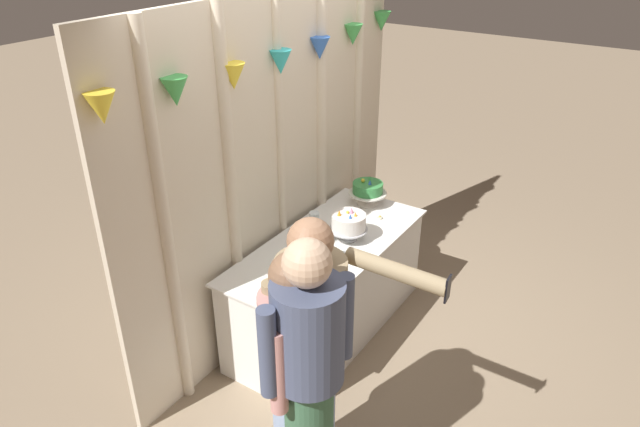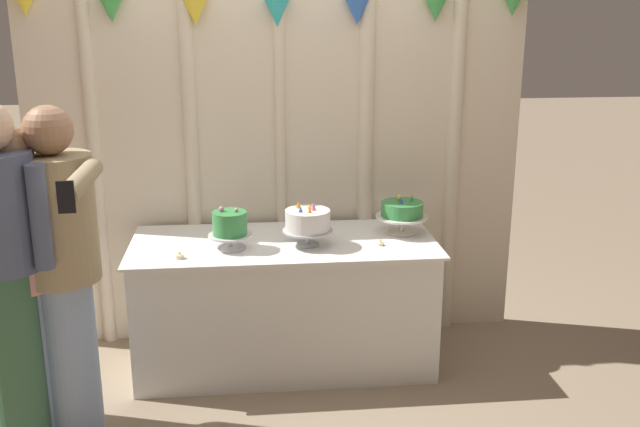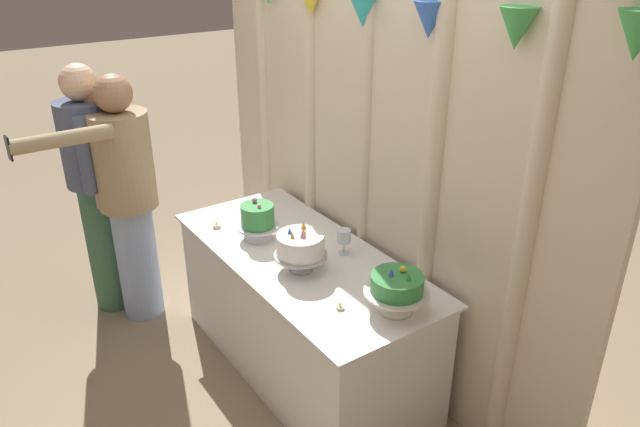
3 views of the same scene
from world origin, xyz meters
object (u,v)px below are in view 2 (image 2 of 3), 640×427
object	(u,v)px
tealight_far_left	(180,256)
guest_man_dark_suit	(4,268)
guest_man_pink_jacket	(22,274)
tealight_near_left	(381,244)
wine_glass	(301,214)
cake_table	(285,303)
cake_display_leftmost	(230,226)
cake_display_center	(308,221)
guest_girl_blue_dress	(61,262)
cake_display_rightmost	(402,211)

from	to	relation	value
tealight_far_left	guest_man_dark_suit	size ratio (longest dim) A/B	0.03
guest_man_pink_jacket	tealight_near_left	bearing A→B (deg)	14.91
wine_glass	tealight_near_left	size ratio (longest dim) A/B	3.53
tealight_far_left	guest_man_dark_suit	xyz separation A→B (m)	(-0.73, -0.47, 0.14)
cake_table	cake_display_leftmost	bearing A→B (deg)	-161.14
wine_glass	guest_man_pink_jacket	size ratio (longest dim) A/B	0.09
cake_display_center	guest_girl_blue_dress	world-z (taller)	guest_girl_blue_dress
cake_table	tealight_far_left	distance (m)	0.72
cake_display_leftmost	guest_man_pink_jacket	xyz separation A→B (m)	(-0.95, -0.50, -0.05)
cake_display_rightmost	guest_girl_blue_dress	xyz separation A→B (m)	(-1.75, -0.66, -0.01)
cake_table	guest_man_dark_suit	xyz separation A→B (m)	(-1.28, -0.71, 0.52)
cake_display_leftmost	guest_man_pink_jacket	world-z (taller)	guest_man_pink_jacket
cake_display_leftmost	guest_man_dark_suit	xyz separation A→B (m)	(-0.99, -0.61, 0.02)
wine_glass	cake_display_center	bearing A→B (deg)	-87.47
guest_man_dark_suit	guest_man_pink_jacket	bearing A→B (deg)	69.61
cake_display_leftmost	tealight_near_left	world-z (taller)	cake_display_leftmost
guest_man_pink_jacket	guest_man_dark_suit	distance (m)	0.14
wine_glass	guest_girl_blue_dress	world-z (taller)	guest_girl_blue_dress
tealight_near_left	wine_glass	bearing A→B (deg)	141.53
cake_table	wine_glass	size ratio (longest dim) A/B	12.09
cake_table	guest_man_pink_jacket	bearing A→B (deg)	-154.16
cake_display_leftmost	cake_table	bearing A→B (deg)	18.86
cake_display_center	tealight_far_left	size ratio (longest dim) A/B	5.68
cake_display_rightmost	tealight_near_left	xyz separation A→B (m)	(-0.16, -0.20, -0.13)
cake_display_center	guest_man_dark_suit	xyz separation A→B (m)	(-1.41, -0.62, 0.01)
cake_display_leftmost	cake_display_center	world-z (taller)	cake_display_center
cake_table	tealight_far_left	bearing A→B (deg)	-157.06
cake_table	wine_glass	world-z (taller)	wine_glass
wine_glass	guest_girl_blue_dress	xyz separation A→B (m)	(-1.18, -0.78, 0.03)
cake_table	guest_man_dark_suit	distance (m)	1.56
tealight_far_left	cake_display_leftmost	bearing A→B (deg)	27.27
guest_man_pink_jacket	guest_man_dark_suit	size ratio (longest dim) A/B	0.92
guest_girl_blue_dress	cake_table	bearing A→B (deg)	28.80
cake_display_rightmost	wine_glass	world-z (taller)	cake_display_rightmost
tealight_far_left	tealight_near_left	xyz separation A→B (m)	(1.08, 0.11, -0.00)
cake_table	cake_display_rightmost	world-z (taller)	cake_display_rightmost
cake_table	cake_display_leftmost	size ratio (longest dim) A/B	7.17
cake_display_center	tealight_far_left	xyz separation A→B (m)	(-0.68, -0.15, -0.13)
tealight_far_left	guest_man_pink_jacket	xyz separation A→B (m)	(-0.69, -0.37, 0.07)
wine_glass	tealight_far_left	distance (m)	0.80
cake_display_rightmost	wine_glass	distance (m)	0.59
guest_girl_blue_dress	guest_man_dark_suit	xyz separation A→B (m)	(-0.21, -0.12, 0.02)
tealight_far_left	guest_man_dark_suit	distance (m)	0.88
cake_display_rightmost	cake_display_center	bearing A→B (deg)	-164.25
cake_display_center	tealight_near_left	bearing A→B (deg)	-6.03
cake_display_center	guest_man_pink_jacket	xyz separation A→B (m)	(-1.37, -0.51, -0.06)
cake_display_leftmost	guest_man_pink_jacket	distance (m)	1.07
cake_display_leftmost	guest_girl_blue_dress	xyz separation A→B (m)	(-0.77, -0.49, -0.00)
cake_display_leftmost	cake_display_rightmost	bearing A→B (deg)	9.85
guest_man_pink_jacket	guest_girl_blue_dress	distance (m)	0.18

